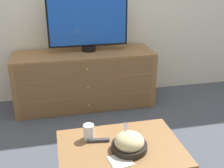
{
  "coord_description": "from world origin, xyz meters",
  "views": [
    {
      "loc": [
        -0.41,
        -3.28,
        1.5
      ],
      "look_at": [
        0.01,
        -1.4,
        0.7
      ],
      "focal_mm": 45.0,
      "sensor_mm": 36.0,
      "label": 1
    }
  ],
  "objects": [
    {
      "name": "coffee_table",
      "position": [
        -0.03,
        -1.83,
        0.37
      ],
      "size": [
        0.79,
        0.57,
        0.44
      ],
      "color": "olive",
      "rests_on": "ground_plane"
    },
    {
      "name": "remote_control",
      "position": [
        -0.16,
        -1.74,
        0.45
      ],
      "size": [
        0.15,
        0.04,
        0.02
      ],
      "color": "#38383D",
      "rests_on": "coffee_table"
    },
    {
      "name": "ground_plane",
      "position": [
        0.0,
        0.0,
        0.0
      ],
      "size": [
        12.0,
        12.0,
        0.0
      ],
      "primitive_type": "plane",
      "color": "#474C56"
    },
    {
      "name": "drink_cup",
      "position": [
        -0.22,
        -1.69,
        0.49
      ],
      "size": [
        0.07,
        0.07,
        0.1
      ],
      "color": "#9E6638",
      "rests_on": "coffee_table"
    },
    {
      "name": "napkin",
      "position": [
        -0.07,
        -1.97,
        0.45
      ],
      "size": [
        0.15,
        0.15,
        0.0
      ],
      "color": "silver",
      "rests_on": "coffee_table"
    },
    {
      "name": "dresser",
      "position": [
        -0.07,
        -0.28,
        0.32
      ],
      "size": [
        1.56,
        0.52,
        0.63
      ],
      "color": "olive",
      "rests_on": "ground_plane"
    },
    {
      "name": "takeout_bowl",
      "position": [
        0.01,
        -1.87,
        0.49
      ],
      "size": [
        0.23,
        0.23,
        0.16
      ],
      "color": "black",
      "rests_on": "coffee_table"
    },
    {
      "name": "tv",
      "position": [
        -0.0,
        -0.22,
        0.94
      ],
      "size": [
        0.88,
        0.15,
        0.59
      ],
      "color": "black",
      "rests_on": "dresser"
    }
  ]
}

